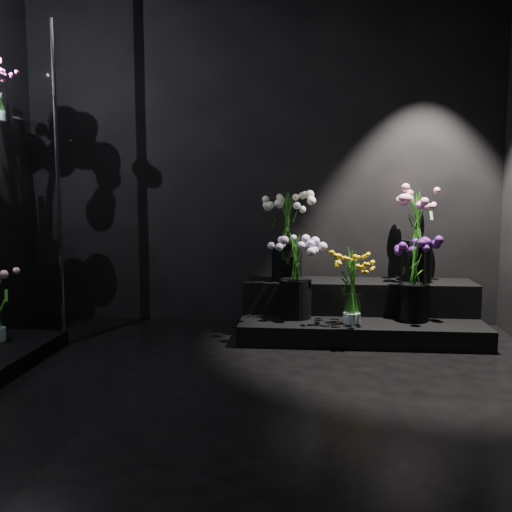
# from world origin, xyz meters

# --- Properties ---
(floor) EXTENTS (4.00, 4.00, 0.00)m
(floor) POSITION_xyz_m (0.00, 0.00, 0.00)
(floor) COLOR black
(floor) RESTS_ON ground
(wall_back) EXTENTS (4.00, 0.00, 4.00)m
(wall_back) POSITION_xyz_m (0.00, 2.00, 1.40)
(wall_back) COLOR black
(wall_back) RESTS_ON floor
(wall_front) EXTENTS (4.00, 0.00, 4.00)m
(wall_front) POSITION_xyz_m (0.00, -2.00, 1.40)
(wall_front) COLOR black
(wall_front) RESTS_ON floor
(display_riser) EXTENTS (1.83, 0.81, 0.41)m
(display_riser) POSITION_xyz_m (0.82, 1.63, 0.17)
(display_riser) COLOR black
(display_riser) RESTS_ON floor
(bouquet_orange_bells) EXTENTS (0.29, 0.29, 0.57)m
(bouquet_orange_bells) POSITION_xyz_m (0.74, 1.33, 0.44)
(bouquet_orange_bells) COLOR white
(bouquet_orange_bells) RESTS_ON display_riser
(bouquet_lilac) EXTENTS (0.43, 0.43, 0.65)m
(bouquet_lilac) POSITION_xyz_m (0.32, 1.48, 0.53)
(bouquet_lilac) COLOR black
(bouquet_lilac) RESTS_ON display_riser
(bouquet_purple) EXTENTS (0.40, 0.40, 0.61)m
(bouquet_purple) POSITION_xyz_m (1.21, 1.47, 0.49)
(bouquet_purple) COLOR black
(bouquet_purple) RESTS_ON display_riser
(bouquet_cream_roses) EXTENTS (0.49, 0.49, 0.72)m
(bouquet_cream_roses) POSITION_xyz_m (0.25, 1.72, 0.83)
(bouquet_cream_roses) COLOR black
(bouquet_cream_roses) RESTS_ON display_riser
(bouquet_pink_roses) EXTENTS (0.47, 0.47, 0.75)m
(bouquet_pink_roses) POSITION_xyz_m (1.29, 1.78, 0.84)
(bouquet_pink_roses) COLOR black
(bouquet_pink_roses) RESTS_ON display_riser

